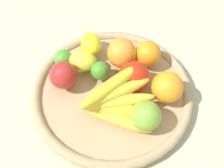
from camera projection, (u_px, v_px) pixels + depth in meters
name	position (u px, v px, depth m)	size (l,w,h in m)	color
ground_plane	(112.00, 95.00, 0.72)	(2.40, 2.40, 0.00)	#BBB69A
basket	(112.00, 92.00, 0.70)	(0.41, 0.41, 0.03)	tan
lemon_0	(83.00, 61.00, 0.71)	(0.07, 0.05, 0.05)	yellow
apple_1	(63.00, 75.00, 0.67)	(0.07, 0.07, 0.07)	red
apple_2	(134.00, 77.00, 0.66)	(0.08, 0.08, 0.08)	red
orange_2	(122.00, 53.00, 0.71)	(0.08, 0.08, 0.08)	orange
apple_0	(146.00, 116.00, 0.61)	(0.07, 0.07, 0.07)	#7FAF39
banana_bunch	(115.00, 102.00, 0.62)	(0.16, 0.18, 0.08)	yellow
lime_1	(100.00, 71.00, 0.69)	(0.05, 0.05, 0.05)	#47932B
orange_0	(148.00, 54.00, 0.71)	(0.07, 0.07, 0.07)	orange
orange_1	(167.00, 87.00, 0.65)	(0.08, 0.08, 0.08)	orange
lemon_1	(91.00, 44.00, 0.74)	(0.07, 0.05, 0.05)	yellow
lime_0	(63.00, 59.00, 0.71)	(0.05, 0.05, 0.05)	#4F9930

